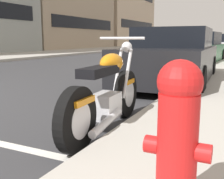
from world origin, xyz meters
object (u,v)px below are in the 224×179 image
(parked_car_far_down_curb, at_px, (198,49))
(fire_hydrant, at_px, (178,134))
(parked_motorcycle, at_px, (107,95))
(crossing_truck, at_px, (190,40))
(parked_car_second_in_row, at_px, (173,58))
(parked_car_at_intersection, at_px, (212,46))

(parked_car_far_down_curb, bearing_deg, fire_hydrant, -167.86)
(parked_motorcycle, relative_size, parked_car_far_down_curb, 0.49)
(parked_motorcycle, bearing_deg, fire_hydrant, -144.31)
(crossing_truck, bearing_deg, parked_car_far_down_curb, 96.05)
(crossing_truck, bearing_deg, fire_hydrant, 95.21)
(parked_car_second_in_row, distance_m, parked_car_far_down_curb, 6.24)
(parked_car_at_intersection, bearing_deg, parked_motorcycle, -179.50)
(parked_car_second_in_row, height_order, crossing_truck, crossing_truck)
(crossing_truck, relative_size, fire_hydrant, 6.07)
(parked_car_far_down_curb, bearing_deg, parked_motorcycle, -173.17)
(fire_hydrant, bearing_deg, parked_car_at_intersection, 5.63)
(parked_car_far_down_curb, xyz_separation_m, fire_hydrant, (-11.59, -1.69, -0.06))
(parked_motorcycle, distance_m, parked_car_far_down_curb, 10.16)
(parked_car_far_down_curb, height_order, parked_car_at_intersection, parked_car_at_intersection)
(parked_car_at_intersection, bearing_deg, parked_car_second_in_row, -179.59)
(parked_motorcycle, distance_m, parked_car_second_in_row, 3.92)
(parked_car_second_in_row, height_order, parked_car_at_intersection, parked_car_at_intersection)
(parked_car_second_in_row, bearing_deg, parked_car_at_intersection, -0.26)
(parked_motorcycle, height_order, parked_car_far_down_curb, parked_car_far_down_curb)
(parked_motorcycle, bearing_deg, crossing_truck, 5.53)
(fire_hydrant, bearing_deg, parked_motorcycle, 38.72)
(parked_car_second_in_row, xyz_separation_m, crossing_truck, (30.26, 4.99, 0.36))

